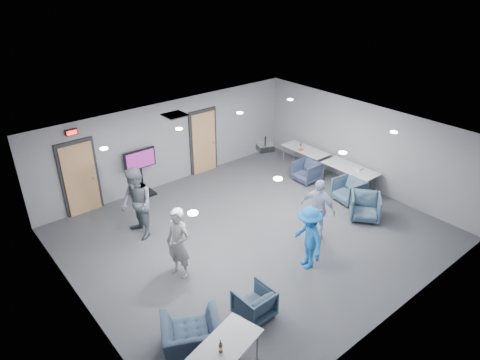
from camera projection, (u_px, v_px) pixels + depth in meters
floor at (254, 234)px, 11.39m from camera, size 9.00×9.00×0.00m
ceiling at (256, 139)px, 10.15m from camera, size 9.00×9.00×0.00m
wall_back at (171, 143)px, 13.51m from camera, size 9.00×0.02×2.70m
wall_front at (395, 268)px, 8.03m from camera, size 9.00×0.02×2.70m
wall_left at (79, 260)px, 8.23m from camera, size 0.02×8.00×2.70m
wall_right at (363, 145)px, 13.31m from camera, size 0.02×8.00×2.70m
door_left at (80, 179)px, 11.91m from camera, size 1.06×0.17×2.24m
door_right at (204, 142)px, 14.29m from camera, size 1.06×0.17×2.24m
exit_sign at (72, 132)px, 11.27m from camera, size 0.32×0.08×0.16m
hvac_diffuser at (175, 115)px, 11.79m from camera, size 0.60×0.60×0.03m
downlights at (256, 140)px, 10.16m from camera, size 6.18×3.78×0.02m
person_a at (178, 243)px, 9.54m from camera, size 0.58×0.72×1.73m
person_b at (137, 204)px, 10.87m from camera, size 0.77×0.97×1.94m
person_c at (317, 208)px, 10.97m from camera, size 0.62×1.03×1.64m
person_d at (308, 238)px, 9.84m from camera, size 0.88×1.16×1.59m
chair_right_a at (307, 171)px, 13.96m from camera, size 0.77×0.75×0.69m
chair_right_b at (349, 190)px, 12.79m from camera, size 0.90×0.88×0.72m
chair_right_c at (365, 207)px, 11.91m from camera, size 1.12×1.12×0.74m
chair_front_a at (254, 303)px, 8.63m from camera, size 0.71×0.73×0.65m
chair_front_b at (191, 336)px, 7.85m from camera, size 1.37×1.31×0.69m
table_right_a at (305, 150)px, 14.65m from camera, size 0.70×1.67×0.73m
table_right_b at (350, 169)px, 13.34m from camera, size 0.74×1.77×0.73m
table_front_left at (219, 353)px, 7.09m from camera, size 1.79×1.09×0.73m
bottle_front at (221, 347)px, 7.02m from camera, size 0.07×0.07×0.26m
bottle_right at (300, 147)px, 14.59m from camera, size 0.07×0.07×0.25m
snack_box at (301, 150)px, 14.52m from camera, size 0.17×0.12×0.04m
wrapper at (359, 168)px, 13.20m from camera, size 0.25×0.17×0.05m
tv_stand at (141, 170)px, 12.86m from camera, size 0.99×0.47×1.52m
projector at (265, 147)px, 10.47m from camera, size 0.47×0.43×0.37m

